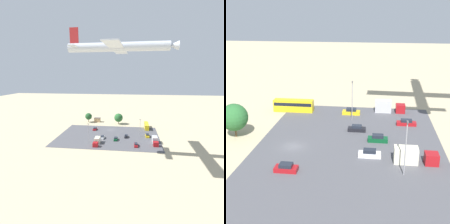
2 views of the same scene
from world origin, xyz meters
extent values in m
plane|color=tan|center=(0.00, 0.00, 0.00)|extent=(400.00, 400.00, 0.00)
cube|color=#4C4C51|center=(0.00, 11.38, 0.04)|extent=(56.00, 37.90, 0.08)
cube|color=tan|center=(12.29, -17.54, 1.49)|extent=(4.21, 2.83, 2.98)
cube|color=#59514C|center=(12.29, -17.54, 3.04)|extent=(4.45, 3.07, 0.12)
cube|color=gold|center=(-22.27, -5.72, 1.70)|extent=(2.42, 10.77, 3.24)
cube|color=black|center=(-22.27, -5.72, 2.28)|extent=(2.46, 10.34, 0.91)
cube|color=silver|center=(2.63, 15.66, 0.52)|extent=(1.78, 4.27, 0.87)
cube|color=#1E232D|center=(2.63, 15.66, 1.27)|extent=(1.50, 2.39, 0.64)
cube|color=maroon|center=(9.95, 1.46, 0.50)|extent=(1.95, 4.02, 0.83)
cube|color=#1E232D|center=(9.95, 1.46, 1.22)|extent=(1.64, 2.25, 0.61)
cube|color=#0C4723|center=(-4.70, 17.15, 0.53)|extent=(1.81, 4.19, 0.90)
cube|color=#1E232D|center=(-4.70, 17.15, 1.31)|extent=(1.52, 2.34, 0.66)
cube|color=black|center=(-9.99, 12.36, 0.49)|extent=(1.71, 4.09, 0.83)
cube|color=#1E232D|center=(-9.99, 12.36, 1.21)|extent=(1.43, 2.29, 0.61)
cube|color=gold|center=(-21.68, 10.07, 0.55)|extent=(1.99, 4.64, 0.95)
cube|color=#1E232D|center=(-21.68, 10.07, 1.37)|extent=(1.67, 2.60, 0.69)
cube|color=maroon|center=(-15.22, 23.93, 0.51)|extent=(1.71, 4.64, 0.85)
cube|color=#1E232D|center=(-15.22, 23.93, 1.25)|extent=(1.44, 2.60, 0.63)
cube|color=maroon|center=(-24.75, 23.06, 1.22)|extent=(2.48, 2.43, 2.28)
cube|color=#B2B2B7|center=(-24.75, 18.46, 1.71)|extent=(2.48, 4.33, 3.26)
cube|color=maroon|center=(4.12, 26.84, 1.13)|extent=(2.45, 2.43, 2.10)
cube|color=beige|center=(4.12, 22.26, 1.58)|extent=(2.45, 4.31, 3.00)
cylinder|color=brown|center=(18.40, -15.95, 1.26)|extent=(0.36, 0.36, 2.52)
sphere|color=#235128|center=(18.40, -15.95, 4.34)|extent=(4.85, 4.85, 4.85)
cylinder|color=brown|center=(-3.55, -13.79, 1.16)|extent=(0.36, 0.36, 2.31)
sphere|color=#28602D|center=(-3.55, -13.79, 4.54)|extent=(5.95, 5.95, 5.95)
cylinder|color=gray|center=(-17.49, 10.59, 4.90)|extent=(0.20, 0.20, 9.64)
cube|color=#4C4C51|center=(-17.49, 10.59, 9.90)|extent=(0.90, 0.28, 0.20)
cylinder|color=gray|center=(8.74, 21.61, 4.80)|extent=(0.20, 0.20, 9.44)
cube|color=#4C4C51|center=(8.74, 21.61, 9.70)|extent=(0.90, 0.28, 0.20)
cylinder|color=silver|center=(-7.00, 35.98, 44.03)|extent=(37.94, 4.84, 3.35)
cone|color=silver|center=(-26.91, 36.77, 44.03)|extent=(3.80, 3.32, 3.18)
cube|color=silver|center=(-7.00, 35.98, 43.53)|extent=(6.64, 34.24, 0.36)
cube|color=silver|center=(8.88, 35.35, 44.20)|extent=(3.13, 12.20, 0.24)
cube|color=#B22323|center=(9.63, 35.32, 48.35)|extent=(3.41, 0.41, 6.05)
camera|label=1|loc=(-13.20, 103.94, 33.99)|focal=28.00mm
camera|label=2|loc=(56.45, 16.41, 27.10)|focal=50.00mm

